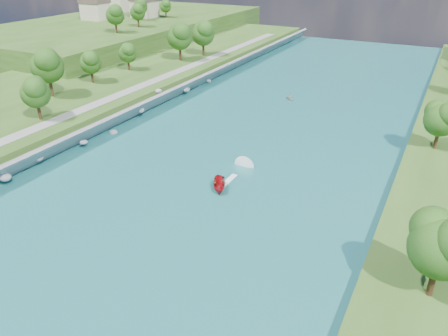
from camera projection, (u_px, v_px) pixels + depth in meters
The scene contains 11 objects.
ground at pixel (161, 211), 60.28m from camera, with size 260.00×260.00×0.00m, color #2D5119.
river_water at pixel (227, 156), 76.12m from camera, with size 55.00×240.00×0.10m, color #175558.
berm_west at pixel (25, 105), 96.08m from camera, with size 45.00×240.00×3.50m, color #2D5119.
ridge_west at pixel (126, 31), 167.79m from camera, with size 60.00×120.00×9.00m, color #2D5119.
riprap_bank at pixel (107, 124), 85.26m from camera, with size 4.09×236.00×4.24m.
riverside_path at pixel (84, 109), 88.02m from camera, with size 3.00×200.00×0.10m, color gray.
ridge_houses at pixel (119, 5), 170.37m from camera, with size 29.50×29.50×8.40m.
trees_west at pixel (12, 89), 81.46m from camera, with size 16.02×145.27×12.58m.
trees_ridge at pixel (136, 12), 148.71m from camera, with size 15.84×41.39×10.03m.
motorboat at pixel (223, 181), 66.15m from camera, with size 3.60×19.09×2.06m.
raft at pixel (290, 98), 104.75m from camera, with size 3.38×3.37×1.61m.
Camera 1 is at (31.54, -41.40, 32.20)m, focal length 35.00 mm.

